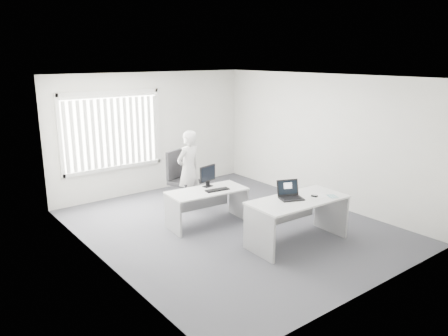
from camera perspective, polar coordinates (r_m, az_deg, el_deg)
ground at (r=8.40m, az=0.92°, el=-7.64°), size 6.00×6.00×0.00m
wall_back at (r=10.44m, az=-9.41°, el=4.58°), size 5.00×0.02×2.80m
wall_front at (r=6.01m, az=19.13°, el=-3.37°), size 5.00×0.02×2.80m
wall_left at (r=6.75m, az=-15.87°, el=-1.20°), size 0.02×6.00×2.80m
wall_right at (r=9.70m, az=12.59°, el=3.67°), size 0.02×6.00×2.80m
ceiling at (r=7.79m, az=1.00°, el=11.82°), size 5.00×6.00×0.02m
window at (r=9.96m, az=-14.40°, el=4.71°), size 2.32×0.06×1.76m
blinds at (r=9.91m, az=-14.25°, el=4.50°), size 2.20×0.10×1.50m
desk_near at (r=7.60m, az=9.59°, el=-5.61°), size 1.79×0.89×0.80m
desk_far at (r=8.35m, az=-2.23°, el=-4.16°), size 1.55×0.83×0.68m
office_chair at (r=9.50m, az=-5.56°, el=-2.67°), size 0.87×0.87×1.19m
person at (r=9.21m, az=-4.64°, el=-0.21°), size 0.68×0.52×1.67m
laptop at (r=7.45m, az=8.83°, el=-2.96°), size 0.49×0.46×0.30m
paper_sheet at (r=7.75m, az=12.29°, el=-3.60°), size 0.27×0.19×0.00m
mouse at (r=7.69m, az=11.73°, el=-3.54°), size 0.08×0.11×0.04m
booklet at (r=7.77m, az=13.98°, el=-3.60°), size 0.21×0.23×0.01m
keyboard at (r=8.27m, az=-0.88°, el=-2.87°), size 0.48×0.22×0.02m
monitor at (r=8.46m, az=-2.16°, el=-1.07°), size 0.44×0.21×0.42m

